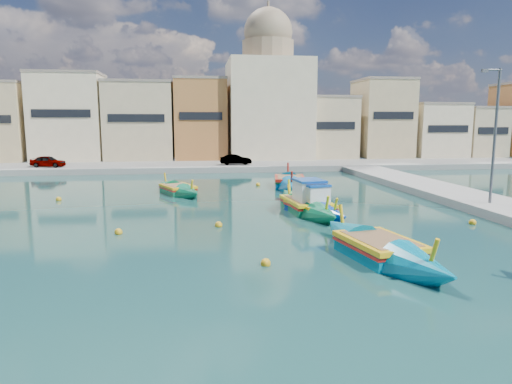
{
  "coord_description": "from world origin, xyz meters",
  "views": [
    {
      "loc": [
        0.87,
        -17.7,
        5.06
      ],
      "look_at": [
        4.0,
        6.0,
        1.4
      ],
      "focal_mm": 32.0,
      "sensor_mm": 36.0,
      "label": 1
    }
  ],
  "objects_px": {
    "quay_street_lamp": "(494,135)",
    "church_block": "(268,95)",
    "luzzu_green": "(178,190)",
    "luzzu_cyan_south": "(379,251)",
    "luzzu_turquoise_cabin": "(306,205)",
    "luzzu_cyan_mid": "(290,183)",
    "luzzu_blue_cabin": "(310,208)"
  },
  "relations": [
    {
      "from": "luzzu_turquoise_cabin",
      "to": "luzzu_blue_cabin",
      "type": "height_order",
      "value": "luzzu_turquoise_cabin"
    },
    {
      "from": "church_block",
      "to": "luzzu_turquoise_cabin",
      "type": "height_order",
      "value": "church_block"
    },
    {
      "from": "luzzu_cyan_mid",
      "to": "luzzu_green",
      "type": "bearing_deg",
      "value": -163.92
    },
    {
      "from": "luzzu_blue_cabin",
      "to": "luzzu_cyan_south",
      "type": "xyz_separation_m",
      "value": [
        0.47,
        -8.65,
        -0.04
      ]
    },
    {
      "from": "luzzu_green",
      "to": "luzzu_cyan_south",
      "type": "bearing_deg",
      "value": -64.33
    },
    {
      "from": "church_block",
      "to": "quay_street_lamp",
      "type": "relative_size",
      "value": 2.39
    },
    {
      "from": "luzzu_cyan_mid",
      "to": "luzzu_cyan_south",
      "type": "height_order",
      "value": "luzzu_cyan_mid"
    },
    {
      "from": "quay_street_lamp",
      "to": "luzzu_turquoise_cabin",
      "type": "height_order",
      "value": "quay_street_lamp"
    },
    {
      "from": "luzzu_green",
      "to": "luzzu_cyan_south",
      "type": "relative_size",
      "value": 0.82
    },
    {
      "from": "quay_street_lamp",
      "to": "luzzu_green",
      "type": "height_order",
      "value": "quay_street_lamp"
    },
    {
      "from": "church_block",
      "to": "quay_street_lamp",
      "type": "distance_m",
      "value": 35.04
    },
    {
      "from": "luzzu_cyan_mid",
      "to": "luzzu_green",
      "type": "height_order",
      "value": "luzzu_cyan_mid"
    },
    {
      "from": "luzzu_blue_cabin",
      "to": "luzzu_cyan_south",
      "type": "relative_size",
      "value": 0.88
    },
    {
      "from": "quay_street_lamp",
      "to": "church_block",
      "type": "bearing_deg",
      "value": 102.35
    },
    {
      "from": "church_block",
      "to": "luzzu_cyan_mid",
      "type": "relative_size",
      "value": 1.96
    },
    {
      "from": "luzzu_cyan_mid",
      "to": "luzzu_cyan_south",
      "type": "relative_size",
      "value": 1.13
    },
    {
      "from": "quay_street_lamp",
      "to": "luzzu_blue_cabin",
      "type": "xyz_separation_m",
      "value": [
        -10.26,
        0.81,
        -4.02
      ]
    },
    {
      "from": "quay_street_lamp",
      "to": "luzzu_turquoise_cabin",
      "type": "distance_m",
      "value": 11.2
    },
    {
      "from": "luzzu_turquoise_cabin",
      "to": "luzzu_green",
      "type": "bearing_deg",
      "value": 134.62
    },
    {
      "from": "luzzu_cyan_mid",
      "to": "luzzu_cyan_south",
      "type": "distance_m",
      "value": 19.36
    },
    {
      "from": "luzzu_turquoise_cabin",
      "to": "luzzu_cyan_south",
      "type": "relative_size",
      "value": 1.08
    },
    {
      "from": "luzzu_turquoise_cabin",
      "to": "luzzu_cyan_mid",
      "type": "height_order",
      "value": "luzzu_turquoise_cabin"
    },
    {
      "from": "luzzu_turquoise_cabin",
      "to": "luzzu_cyan_mid",
      "type": "xyz_separation_m",
      "value": [
        1.14,
        10.13,
        -0.06
      ]
    },
    {
      "from": "church_block",
      "to": "luzzu_cyan_south",
      "type": "distance_m",
      "value": 42.69
    },
    {
      "from": "luzzu_cyan_south",
      "to": "luzzu_cyan_mid",
      "type": "bearing_deg",
      "value": 88.32
    },
    {
      "from": "luzzu_turquoise_cabin",
      "to": "church_block",
      "type": "bearing_deg",
      "value": 84.87
    },
    {
      "from": "quay_street_lamp",
      "to": "luzzu_cyan_south",
      "type": "height_order",
      "value": "quay_street_lamp"
    },
    {
      "from": "luzzu_blue_cabin",
      "to": "luzzu_cyan_mid",
      "type": "distance_m",
      "value": 10.75
    },
    {
      "from": "luzzu_turquoise_cabin",
      "to": "luzzu_green",
      "type": "xyz_separation_m",
      "value": [
        -7.53,
        7.63,
        -0.12
      ]
    },
    {
      "from": "luzzu_blue_cabin",
      "to": "luzzu_green",
      "type": "bearing_deg",
      "value": 132.94
    },
    {
      "from": "luzzu_cyan_south",
      "to": "luzzu_turquoise_cabin",
      "type": "bearing_deg",
      "value": 93.57
    },
    {
      "from": "luzzu_blue_cabin",
      "to": "quay_street_lamp",
      "type": "bearing_deg",
      "value": -4.52
    }
  ]
}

